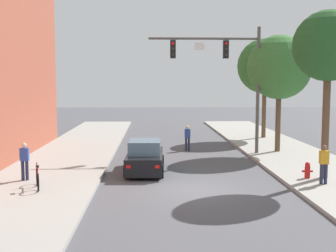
% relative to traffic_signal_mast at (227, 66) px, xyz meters
% --- Properties ---
extents(ground_plane, '(120.00, 120.00, 0.00)m').
position_rel_traffic_signal_mast_xyz_m(ground_plane, '(-2.74, -8.31, -5.34)').
color(ground_plane, '#4C4C51').
extents(sidewalk_left, '(5.00, 60.00, 0.15)m').
position_rel_traffic_signal_mast_xyz_m(sidewalk_left, '(-9.24, -8.31, -5.27)').
color(sidewalk_left, '#99968E').
rests_on(sidewalk_left, ground).
extents(traffic_signal_mast, '(6.61, 0.38, 7.50)m').
position_rel_traffic_signal_mast_xyz_m(traffic_signal_mast, '(0.00, 0.00, 0.00)').
color(traffic_signal_mast, '#514C47').
rests_on(traffic_signal_mast, sidewalk_right).
extents(car_lead_black, '(1.94, 4.29, 1.60)m').
position_rel_traffic_signal_mast_xyz_m(car_lead_black, '(-4.81, -4.76, -4.62)').
color(car_lead_black, black).
rests_on(car_lead_black, ground).
extents(pedestrian_sidewalk_left_walker, '(0.36, 0.22, 1.64)m').
position_rel_traffic_signal_mast_xyz_m(pedestrian_sidewalk_left_walker, '(-9.98, -6.96, -4.28)').
color(pedestrian_sidewalk_left_walker, '#232847').
rests_on(pedestrian_sidewalk_left_walker, sidewalk_left).
extents(pedestrian_crossing_road, '(0.36, 0.22, 1.64)m').
position_rel_traffic_signal_mast_xyz_m(pedestrian_crossing_road, '(-2.17, 1.97, -4.43)').
color(pedestrian_crossing_road, '#232847').
rests_on(pedestrian_crossing_road, ground).
extents(pedestrian_sidewalk_right_walker, '(0.36, 0.22, 1.64)m').
position_rel_traffic_signal_mast_xyz_m(pedestrian_sidewalk_right_walker, '(2.70, -8.15, -4.28)').
color(pedestrian_sidewalk_right_walker, '#232847').
rests_on(pedestrian_sidewalk_right_walker, sidewalk_right).
extents(bicycle_leaning, '(0.57, 1.71, 0.98)m').
position_rel_traffic_signal_mast_xyz_m(bicycle_leaning, '(-9.05, -8.47, -4.80)').
color(bicycle_leaning, black).
rests_on(bicycle_leaning, sidewalk_left).
extents(fire_hydrant, '(0.48, 0.24, 0.72)m').
position_rel_traffic_signal_mast_xyz_m(fire_hydrant, '(2.44, -7.00, -4.84)').
color(fire_hydrant, red).
rests_on(fire_hydrant, sidewalk_right).
extents(street_tree_nearest, '(3.08, 3.08, 7.36)m').
position_rel_traffic_signal_mast_xyz_m(street_tree_nearest, '(3.20, -6.97, 0.57)').
color(street_tree_nearest, brown).
rests_on(street_tree_nearest, sidewalk_right).
extents(street_tree_second, '(3.92, 3.92, 7.12)m').
position_rel_traffic_signal_mast_xyz_m(street_tree_second, '(3.31, 0.64, -0.05)').
color(street_tree_second, brown).
rests_on(street_tree_second, sidewalk_right).
extents(street_tree_third, '(4.21, 4.21, 7.59)m').
position_rel_traffic_signal_mast_xyz_m(street_tree_third, '(4.20, 7.46, 0.28)').
color(street_tree_third, brown).
rests_on(street_tree_third, sidewalk_right).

